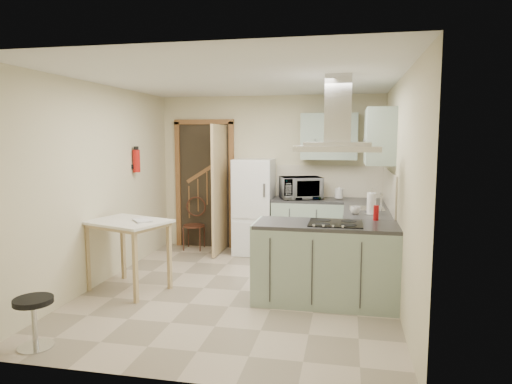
% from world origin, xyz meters
% --- Properties ---
extents(floor, '(4.20, 4.20, 0.00)m').
position_xyz_m(floor, '(0.00, 0.00, 0.00)').
color(floor, '#B4A38C').
rests_on(floor, ground).
extents(ceiling, '(4.20, 4.20, 0.00)m').
position_xyz_m(ceiling, '(0.00, 0.00, 2.50)').
color(ceiling, silver).
rests_on(ceiling, back_wall).
extents(back_wall, '(3.60, 0.00, 3.60)m').
position_xyz_m(back_wall, '(0.00, 2.10, 1.25)').
color(back_wall, beige).
rests_on(back_wall, floor).
extents(left_wall, '(0.00, 4.20, 4.20)m').
position_xyz_m(left_wall, '(-1.80, 0.00, 1.25)').
color(left_wall, beige).
rests_on(left_wall, floor).
extents(right_wall, '(0.00, 4.20, 4.20)m').
position_xyz_m(right_wall, '(1.80, 0.00, 1.25)').
color(right_wall, beige).
rests_on(right_wall, floor).
extents(doorway, '(1.10, 0.12, 2.10)m').
position_xyz_m(doorway, '(-1.10, 2.07, 1.05)').
color(doorway, brown).
rests_on(doorway, floor).
extents(fridge, '(0.60, 0.60, 1.50)m').
position_xyz_m(fridge, '(-0.20, 1.80, 0.75)').
color(fridge, white).
rests_on(fridge, floor).
extents(counter_back, '(1.08, 0.60, 0.90)m').
position_xyz_m(counter_back, '(0.66, 1.80, 0.45)').
color(counter_back, '#9EB2A0').
rests_on(counter_back, floor).
extents(counter_right, '(0.60, 1.95, 0.90)m').
position_xyz_m(counter_right, '(1.50, 1.12, 0.45)').
color(counter_right, '#9EB2A0').
rests_on(counter_right, floor).
extents(splashback, '(1.68, 0.02, 0.50)m').
position_xyz_m(splashback, '(0.96, 2.09, 1.15)').
color(splashback, beige).
rests_on(splashback, counter_back).
extents(wall_cabinet_back, '(0.85, 0.35, 0.70)m').
position_xyz_m(wall_cabinet_back, '(0.95, 1.93, 1.85)').
color(wall_cabinet_back, '#9EB2A0').
rests_on(wall_cabinet_back, back_wall).
extents(wall_cabinet_right, '(0.35, 0.90, 0.70)m').
position_xyz_m(wall_cabinet_right, '(1.62, 0.85, 1.85)').
color(wall_cabinet_right, '#9EB2A0').
rests_on(wall_cabinet_right, right_wall).
extents(peninsula, '(1.55, 0.65, 0.90)m').
position_xyz_m(peninsula, '(1.02, -0.18, 0.45)').
color(peninsula, '#9EB2A0').
rests_on(peninsula, floor).
extents(hob, '(0.58, 0.50, 0.01)m').
position_xyz_m(hob, '(1.12, -0.18, 0.91)').
color(hob, black).
rests_on(hob, peninsula).
extents(extractor_hood, '(0.90, 0.55, 0.10)m').
position_xyz_m(extractor_hood, '(1.12, -0.18, 1.72)').
color(extractor_hood, silver).
rests_on(extractor_hood, ceiling).
extents(sink, '(0.45, 0.40, 0.01)m').
position_xyz_m(sink, '(1.50, 0.95, 0.91)').
color(sink, silver).
rests_on(sink, counter_right).
extents(fire_extinguisher, '(0.10, 0.10, 0.32)m').
position_xyz_m(fire_extinguisher, '(-1.74, 0.90, 1.50)').
color(fire_extinguisher, '#B2140F').
rests_on(fire_extinguisher, left_wall).
extents(drop_leaf_table, '(1.08, 0.94, 0.85)m').
position_xyz_m(drop_leaf_table, '(-1.32, -0.23, 0.43)').
color(drop_leaf_table, tan).
rests_on(drop_leaf_table, floor).
extents(bentwood_chair, '(0.36, 0.36, 0.78)m').
position_xyz_m(bentwood_chair, '(-1.23, 1.86, 0.39)').
color(bentwood_chair, '#502A1A').
rests_on(bentwood_chair, floor).
extents(stool, '(0.35, 0.35, 0.45)m').
position_xyz_m(stool, '(-1.42, -1.81, 0.23)').
color(stool, black).
rests_on(stool, floor).
extents(microwave, '(0.71, 0.60, 0.34)m').
position_xyz_m(microwave, '(0.54, 1.76, 1.07)').
color(microwave, black).
rests_on(microwave, counter_back).
extents(kettle, '(0.17, 0.17, 0.19)m').
position_xyz_m(kettle, '(1.12, 1.81, 0.99)').
color(kettle, silver).
rests_on(kettle, counter_back).
extents(cereal_box, '(0.17, 0.23, 0.33)m').
position_xyz_m(cereal_box, '(0.81, 1.90, 1.06)').
color(cereal_box, '#BE8916').
rests_on(cereal_box, counter_back).
extents(soap_bottle, '(0.11, 0.11, 0.19)m').
position_xyz_m(soap_bottle, '(1.56, 1.17, 1.00)').
color(soap_bottle, '#A8A6B2').
rests_on(soap_bottle, counter_right).
extents(paper_towel, '(0.11, 0.11, 0.28)m').
position_xyz_m(paper_towel, '(1.53, 0.50, 1.04)').
color(paper_towel, white).
rests_on(paper_towel, counter_right).
extents(cup, '(0.15, 0.15, 0.10)m').
position_xyz_m(cup, '(1.35, 0.47, 0.95)').
color(cup, silver).
rests_on(cup, counter_right).
extents(red_bottle, '(0.07, 0.07, 0.17)m').
position_xyz_m(red_bottle, '(1.57, 0.11, 0.99)').
color(red_bottle, red).
rests_on(red_bottle, peninsula).
extents(book, '(0.30, 0.30, 0.11)m').
position_xyz_m(book, '(-1.20, -0.30, 0.91)').
color(book, '#A23647').
rests_on(book, drop_leaf_table).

